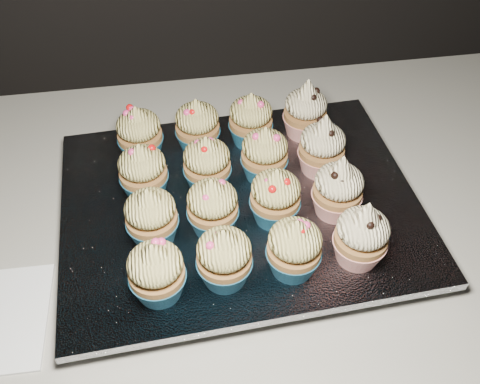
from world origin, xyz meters
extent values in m
cube|color=black|center=(0.00, 1.70, 0.43)|extent=(2.40, 0.60, 0.86)
cube|color=beige|center=(0.00, 1.70, 0.88)|extent=(2.44, 0.64, 0.04)
cube|color=black|center=(0.05, 1.66, 0.91)|extent=(0.44, 0.34, 0.02)
cube|color=silver|center=(0.05, 1.66, 0.93)|extent=(0.47, 0.38, 0.01)
cone|color=#195878|center=(-0.06, 1.54, 0.95)|extent=(0.06, 0.06, 0.03)
ellipsoid|color=#DECB70|center=(-0.06, 1.54, 0.99)|extent=(0.06, 0.06, 0.04)
cone|color=#DECB70|center=(-0.06, 1.54, 1.01)|extent=(0.03, 0.03, 0.02)
cone|color=#195878|center=(0.01, 1.55, 0.95)|extent=(0.06, 0.06, 0.03)
ellipsoid|color=#DECB70|center=(0.01, 1.55, 0.99)|extent=(0.06, 0.06, 0.04)
cone|color=#DECB70|center=(0.01, 1.55, 1.01)|extent=(0.03, 0.03, 0.02)
cone|color=#195878|center=(0.09, 1.55, 0.95)|extent=(0.06, 0.06, 0.03)
ellipsoid|color=#DECB70|center=(0.09, 1.55, 0.99)|extent=(0.06, 0.06, 0.04)
cone|color=#DECB70|center=(0.09, 1.55, 1.01)|extent=(0.03, 0.03, 0.02)
cone|color=red|center=(0.17, 1.55, 0.95)|extent=(0.06, 0.06, 0.03)
ellipsoid|color=#F9E4AF|center=(0.17, 1.55, 0.99)|extent=(0.06, 0.06, 0.04)
cone|color=#F9E4AF|center=(0.17, 1.55, 1.02)|extent=(0.03, 0.03, 0.03)
cone|color=#195878|center=(-0.06, 1.62, 0.95)|extent=(0.06, 0.06, 0.03)
ellipsoid|color=#DECB70|center=(-0.06, 1.62, 0.99)|extent=(0.06, 0.06, 0.04)
cone|color=#DECB70|center=(-0.06, 1.62, 1.01)|extent=(0.03, 0.03, 0.02)
cone|color=#195878|center=(0.01, 1.62, 0.95)|extent=(0.06, 0.06, 0.03)
ellipsoid|color=#DECB70|center=(0.01, 1.62, 0.99)|extent=(0.06, 0.06, 0.04)
cone|color=#DECB70|center=(0.01, 1.62, 1.01)|extent=(0.03, 0.03, 0.02)
cone|color=#195878|center=(0.09, 1.63, 0.95)|extent=(0.06, 0.06, 0.03)
ellipsoid|color=#DECB70|center=(0.09, 1.63, 0.99)|extent=(0.06, 0.06, 0.04)
cone|color=#DECB70|center=(0.09, 1.63, 1.01)|extent=(0.03, 0.03, 0.02)
cone|color=red|center=(0.17, 1.63, 0.95)|extent=(0.06, 0.06, 0.03)
ellipsoid|color=#F9E4AF|center=(0.17, 1.63, 0.99)|extent=(0.06, 0.06, 0.04)
cone|color=#F9E4AF|center=(0.17, 1.63, 1.02)|extent=(0.03, 0.03, 0.03)
cone|color=#195878|center=(-0.07, 1.70, 0.95)|extent=(0.06, 0.06, 0.03)
ellipsoid|color=#DECB70|center=(-0.07, 1.70, 0.99)|extent=(0.06, 0.06, 0.04)
cone|color=#DECB70|center=(-0.07, 1.70, 1.01)|extent=(0.03, 0.03, 0.02)
cone|color=#195878|center=(0.01, 1.70, 0.95)|extent=(0.06, 0.06, 0.03)
ellipsoid|color=#DECB70|center=(0.01, 1.70, 0.99)|extent=(0.06, 0.06, 0.04)
cone|color=#DECB70|center=(0.01, 1.70, 1.01)|extent=(0.03, 0.03, 0.02)
cone|color=#195878|center=(0.09, 1.70, 0.95)|extent=(0.06, 0.06, 0.03)
ellipsoid|color=#DECB70|center=(0.09, 1.70, 0.99)|extent=(0.06, 0.06, 0.04)
cone|color=#DECB70|center=(0.09, 1.70, 1.01)|extent=(0.03, 0.03, 0.02)
cone|color=red|center=(0.17, 1.70, 0.95)|extent=(0.06, 0.06, 0.03)
ellipsoid|color=#F9E4AF|center=(0.17, 1.70, 0.99)|extent=(0.06, 0.06, 0.04)
cone|color=#F9E4AF|center=(0.17, 1.70, 1.02)|extent=(0.03, 0.03, 0.03)
cone|color=#195878|center=(-0.07, 1.77, 0.95)|extent=(0.06, 0.06, 0.03)
ellipsoid|color=#DECB70|center=(-0.07, 1.77, 0.99)|extent=(0.06, 0.06, 0.04)
cone|color=#DECB70|center=(-0.07, 1.77, 1.01)|extent=(0.03, 0.03, 0.02)
cone|color=#195878|center=(0.01, 1.78, 0.95)|extent=(0.06, 0.06, 0.03)
ellipsoid|color=#DECB70|center=(0.01, 1.78, 0.99)|extent=(0.06, 0.06, 0.04)
cone|color=#DECB70|center=(0.01, 1.78, 1.01)|extent=(0.03, 0.03, 0.02)
cone|color=#195878|center=(0.08, 1.78, 0.95)|extent=(0.06, 0.06, 0.03)
ellipsoid|color=#DECB70|center=(0.08, 1.78, 0.99)|extent=(0.06, 0.06, 0.04)
cone|color=#DECB70|center=(0.08, 1.78, 1.01)|extent=(0.03, 0.03, 0.02)
cone|color=red|center=(0.16, 1.78, 0.95)|extent=(0.06, 0.06, 0.03)
ellipsoid|color=#F9E4AF|center=(0.16, 1.78, 0.99)|extent=(0.06, 0.06, 0.04)
cone|color=#F9E4AF|center=(0.16, 1.78, 1.02)|extent=(0.03, 0.03, 0.03)
camera|label=1|loc=(-0.02, 1.19, 1.44)|focal=40.00mm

